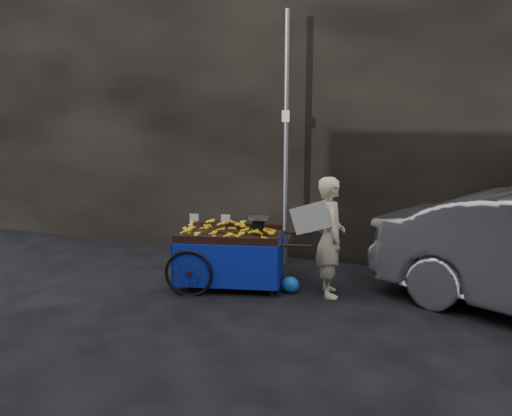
% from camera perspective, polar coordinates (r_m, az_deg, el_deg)
% --- Properties ---
extents(ground, '(80.00, 80.00, 0.00)m').
position_cam_1_polar(ground, '(7.28, -1.90, -8.87)').
color(ground, black).
rests_on(ground, ground).
extents(building_wall, '(13.50, 2.00, 5.00)m').
position_cam_1_polar(building_wall, '(9.22, 6.40, 11.08)').
color(building_wall, black).
rests_on(building_wall, ground).
extents(street_pole, '(0.12, 0.10, 4.00)m').
position_cam_1_polar(street_pole, '(8.00, 3.49, 7.62)').
color(street_pole, slate).
rests_on(street_pole, ground).
extents(banana_cart, '(2.14, 1.31, 1.08)m').
position_cam_1_polar(banana_cart, '(7.13, -3.34, -3.68)').
color(banana_cart, black).
rests_on(banana_cart, ground).
extents(vendor, '(0.82, 0.69, 1.63)m').
position_cam_1_polar(vendor, '(6.78, 8.48, -3.27)').
color(vendor, beige).
rests_on(vendor, ground).
extents(plastic_bag, '(0.25, 0.20, 0.23)m').
position_cam_1_polar(plastic_bag, '(6.99, 3.95, -8.75)').
color(plastic_bag, blue).
rests_on(plastic_bag, ground).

